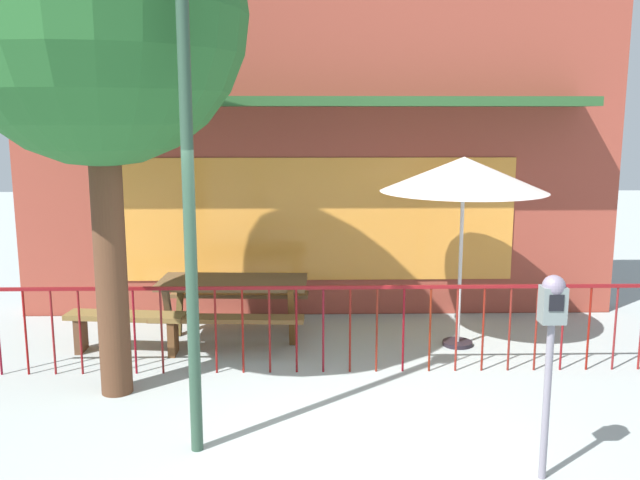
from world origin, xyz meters
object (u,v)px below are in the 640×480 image
parking_meter_near (552,323)px  picnic_table_left (233,292)px  street_lamp (186,125)px  patio_bench (126,324)px  street_tree (97,17)px  patio_umbrella (464,175)px

parking_meter_near → picnic_table_left: bearing=128.7°
parking_meter_near → street_lamp: 3.14m
picnic_table_left → parking_meter_near: (2.71, -3.38, 0.63)m
patio_bench → street_tree: (0.20, -1.18, 3.30)m
street_tree → picnic_table_left: bearing=57.7°
street_tree → street_lamp: (1.00, -1.24, -0.96)m
picnic_table_left → patio_umbrella: 3.12m
patio_bench → street_tree: bearing=-80.5°
parking_meter_near → street_lamp: (-2.74, 0.52, 1.44)m
street_tree → patio_umbrella: bearing=19.7°
picnic_table_left → street_tree: (-1.02, -1.62, 3.04)m
parking_meter_near → street_lamp: size_ratio=0.39×
patio_umbrella → street_tree: street_tree is taller
patio_umbrella → street_lamp: 3.84m
parking_meter_near → street_lamp: bearing=169.2°
parking_meter_near → street_tree: street_tree is taller
patio_bench → parking_meter_near: parking_meter_near is taller
patio_umbrella → parking_meter_near: size_ratio=1.42×
picnic_table_left → patio_bench: (-1.22, -0.44, -0.26)m
parking_meter_near → street_tree: size_ratio=0.32×
picnic_table_left → street_tree: 3.59m
patio_bench → street_tree: 3.51m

